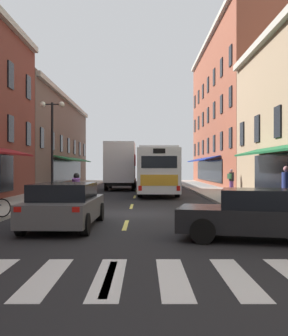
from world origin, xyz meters
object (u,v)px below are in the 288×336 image
Objects in this scene: bicycle_near at (45,193)px; pedestrian_near at (230,180)px; street_lamp_twin at (51,145)px; pedestrian_mid at (285,187)px; transit_bus at (157,170)px; sedan_near at (262,215)px; motorcycle_rider at (75,195)px; sedan_mid at (64,205)px; box_truck at (120,166)px.

bicycle_near is 13.34m from pedestrian_near.
street_lamp_twin is (-0.04, 1.66, 2.72)m from bicycle_near.
transit_bus is at bearing -32.70° from pedestrian_mid.
sedan_near is 0.81× the size of street_lamp_twin.
motorcycle_rider is at bearing -68.57° from street_lamp_twin.
sedan_mid is at bearing -73.39° from bicycle_near.
box_truck is at bearing 101.59° from sedan_near.
motorcycle_rider is at bearing -81.14° from pedestrian_near.
pedestrian_near is (11.46, 6.80, 0.51)m from bicycle_near.
sedan_mid is (-3.48, -16.58, -0.97)m from transit_bus.
box_truck is 22.19m from sedan_mid.
bicycle_near is at bearing 10.64° from pedestrian_mid.
bicycle_near is 0.30× the size of street_lamp_twin.
sedan_near reaches higher than bicycle_near.
sedan_near is (2.08, -18.94, -1.00)m from transit_bus.
pedestrian_near is at bearing -36.13° from box_truck.
street_lamp_twin is at bearing -107.00° from box_truck.
sedan_near is at bearing -51.72° from pedestrian_near.
pedestrian_mid is at bearing 66.49° from sedan_near.
pedestrian_mid is at bearing 26.44° from sedan_mid.
box_truck is 3.33× the size of motorcycle_rider.
sedan_near is 2.74× the size of pedestrian_near.
bicycle_near is at bearing -88.55° from street_lamp_twin.
sedan_mid reaches higher than sedan_near.
pedestrian_near is at bearing 61.90° from sedan_mid.
sedan_near is at bearing 102.12° from pedestrian_mid.
transit_bus is 2.60× the size of sedan_near.
sedan_mid is at bearing -70.36° from pedestrian_near.
bicycle_near is at bearing -101.57° from pedestrian_near.
pedestrian_mid is at bearing -68.33° from transit_bus.
pedestrian_near is (3.09, 18.57, 0.33)m from sedan_near.
transit_bus reaches higher than motorcycle_rider.
street_lamp_twin is (-6.33, -5.50, 1.55)m from transit_bus.
sedan_mid is 9.82m from bicycle_near.
street_lamp_twin reaches higher than bicycle_near.
pedestrian_mid is at bearing -24.99° from bicycle_near.
pedestrian_mid is (8.41, 4.18, 0.37)m from sedan_mid.
bicycle_near is at bearing -104.71° from box_truck.
sedan_near is at bearing -54.58° from bicycle_near.
pedestrian_near is at bearing -4.02° from transit_bus.
bicycle_near is at bearing 125.42° from sedan_near.
motorcycle_rider reaches higher than sedan_near.
transit_bus reaches higher than sedan_near.
box_truck is 13.25m from bicycle_near.
sedan_near is 2.65× the size of bicycle_near.
transit_bus is at bearing -136.28° from pedestrian_near.
sedan_near is at bearing -78.41° from box_truck.
transit_bus is 1.70× the size of box_truck.
sedan_near is at bearing -83.74° from transit_bus.
box_truck is 25.05m from sedan_near.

